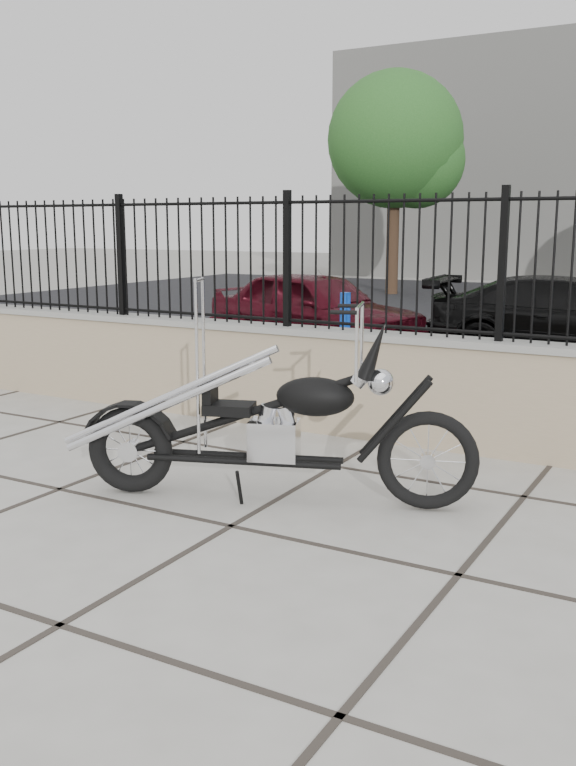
# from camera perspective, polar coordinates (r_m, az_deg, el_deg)

# --- Properties ---
(ground_plane) EXTENTS (90.00, 90.00, 0.00)m
(ground_plane) POSITION_cam_1_polar(r_m,az_deg,el_deg) (5.28, -4.03, -10.04)
(ground_plane) COLOR #99968E
(ground_plane) RESTS_ON ground
(retaining_wall) EXTENTS (14.00, 0.36, 0.96)m
(retaining_wall) POSITION_cam_1_polar(r_m,az_deg,el_deg) (7.29, 6.81, -0.23)
(retaining_wall) COLOR gray
(retaining_wall) RESTS_ON ground_plane
(iron_fence) EXTENTS (14.00, 0.08, 1.20)m
(iron_fence) POSITION_cam_1_polar(r_m,az_deg,el_deg) (7.15, 7.01, 8.28)
(iron_fence) COLOR black
(iron_fence) RESTS_ON retaining_wall
(chopper_motorcycle) EXTENTS (2.63, 1.30, 1.58)m
(chopper_motorcycle) POSITION_cam_1_polar(r_m,az_deg,el_deg) (5.54, -1.53, -0.52)
(chopper_motorcycle) COLOR black
(chopper_motorcycle) RESTS_ON ground_plane
(car_red) EXTENTS (3.85, 2.27, 1.23)m
(car_red) POSITION_cam_1_polar(r_m,az_deg,el_deg) (12.43, 1.91, 5.17)
(car_red) COLOR #3C0811
(car_red) RESTS_ON parking_lot
(car_black) EXTENTS (4.19, 1.98, 1.18)m
(car_black) POSITION_cam_1_polar(r_m,az_deg,el_deg) (12.12, 19.47, 4.26)
(car_black) COLOR black
(car_black) RESTS_ON parking_lot
(bollard_a) EXTENTS (0.17, 0.17, 1.08)m
(bollard_a) POSITION_cam_1_polar(r_m,az_deg,el_deg) (10.02, 4.02, 3.28)
(bollard_a) COLOR blue
(bollard_a) RESTS_ON ground_plane
(tree_left) EXTENTS (3.63, 3.63, 6.12)m
(tree_left) POSITION_cam_1_polar(r_m,az_deg,el_deg) (22.87, 7.55, 17.01)
(tree_left) COLOR #382619
(tree_left) RESTS_ON ground_plane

